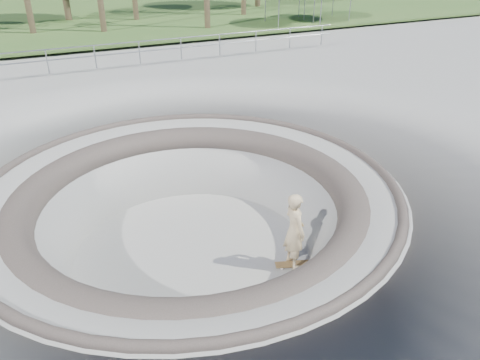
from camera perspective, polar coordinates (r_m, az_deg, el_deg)
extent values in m
plane|color=gray|center=(11.44, -6.24, -0.85)|extent=(180.00, 180.00, 0.00)
torus|color=gray|center=(12.51, -5.77, -8.93)|extent=(14.00, 14.00, 4.00)
cylinder|color=gray|center=(12.48, -5.78, -8.74)|extent=(6.60, 6.60, 0.10)
torus|color=#534842|center=(11.45, -6.23, -0.94)|extent=(10.24, 10.24, 0.24)
torus|color=#534842|center=(11.66, -6.13, -2.79)|extent=(8.91, 8.91, 0.81)
cube|color=#355923|center=(43.98, -22.45, 18.90)|extent=(180.00, 36.00, 0.12)
ellipsoid|color=brown|center=(71.69, -16.74, 15.83)|extent=(61.60, 44.00, 28.60)
ellipsoid|color=brown|center=(73.24, 6.59, 18.98)|extent=(42.00, 30.00, 19.50)
cylinder|color=gray|center=(22.20, -17.43, 15.37)|extent=(25.00, 0.05, 0.05)
cylinder|color=gray|center=(22.29, -17.26, 14.25)|extent=(25.00, 0.05, 0.05)
cube|color=brown|center=(11.88, 6.40, -10.14)|extent=(0.88, 0.51, 0.02)
cylinder|color=#A4A4A8|center=(11.91, 6.39, -10.28)|extent=(0.09, 0.18, 0.04)
cylinder|color=#A4A4A8|center=(11.91, 6.39, -10.28)|extent=(0.09, 0.18, 0.04)
cylinder|color=beige|center=(11.91, 6.39, -10.31)|extent=(0.07, 0.05, 0.07)
cylinder|color=beige|center=(11.91, 6.39, -10.31)|extent=(0.07, 0.05, 0.07)
cylinder|color=beige|center=(11.91, 6.39, -10.31)|extent=(0.07, 0.05, 0.07)
cylinder|color=beige|center=(11.91, 6.39, -10.31)|extent=(0.07, 0.05, 0.07)
imported|color=#D2B788|center=(11.30, 6.66, -6.12)|extent=(0.50, 0.74, 1.98)
cylinder|color=gray|center=(30.68, 5.47, 19.94)|extent=(0.06, 0.06, 2.21)
cylinder|color=gray|center=(32.20, 10.06, 20.02)|extent=(0.06, 0.06, 2.21)
cylinder|color=gray|center=(33.11, 2.85, 20.58)|extent=(0.06, 0.06, 2.21)
cylinder|color=gray|center=(34.52, 7.25, 20.70)|extent=(0.06, 0.06, 2.21)
cylinder|color=gray|center=(32.99, 9.61, 20.09)|extent=(0.06, 0.06, 2.05)
cylinder|color=gray|center=(34.53, 13.42, 20.08)|extent=(0.06, 0.06, 2.05)
cylinder|color=gray|center=(35.15, 7.08, 20.70)|extent=(0.06, 0.06, 2.05)
cylinder|color=gray|center=(36.60, 10.78, 20.71)|extent=(0.06, 0.06, 2.05)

